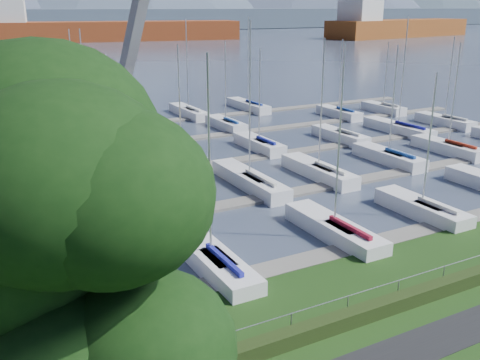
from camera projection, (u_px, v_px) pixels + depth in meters
path at (413, 349)px, 21.89m from camera, size 160.00×2.00×0.04m
hedge at (370, 311)px, 23.97m from camera, size 80.00×0.70×0.70m
fence at (366, 291)px, 24.04m from camera, size 80.00×0.04×0.04m
docks at (164, 171)px, 46.27m from camera, size 90.00×41.60×0.25m
tree at (58, 217)px, 10.59m from camera, size 6.31×7.28×13.18m
crane at (138, 108)px, 44.31m from camera, size 5.84×13.23×22.35m
cargo_ship_mid at (97, 32)px, 221.01m from camera, size 111.13×36.21×21.50m
cargo_ship_east at (394, 28)px, 249.60m from camera, size 86.09×31.92×21.50m
sailboat_fleet at (137, 102)px, 46.59m from camera, size 75.15×50.38×13.21m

